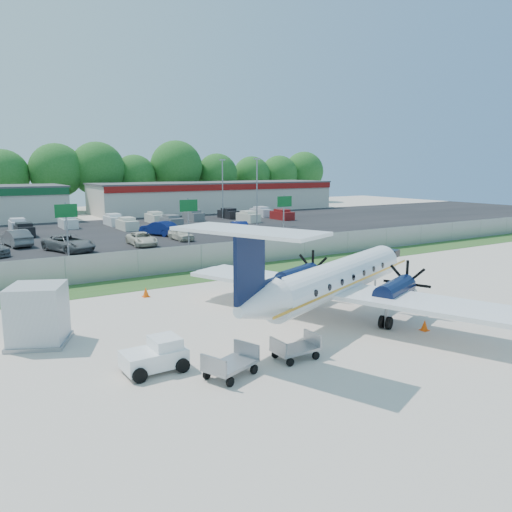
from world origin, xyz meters
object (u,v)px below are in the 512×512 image
baggage_cart_near (296,348)px  service_container (38,317)px  aircraft (335,279)px  baggage_cart_far (231,364)px  pushback_tug (157,355)px

baggage_cart_near → service_container: service_container is taller
aircraft → service_container: (-13.79, 4.03, -0.85)m
baggage_cart_far → service_container: bearing=125.9°
pushback_tug → baggage_cart_far: size_ratio=1.02×
baggage_cart_near → baggage_cart_far: size_ratio=0.80×
aircraft → baggage_cart_far: bearing=-156.0°
aircraft → baggage_cart_far: 9.15m
baggage_cart_far → pushback_tug: bearing=136.9°
baggage_cart_far → baggage_cart_near: bearing=2.4°
pushback_tug → aircraft: bearing=8.9°
aircraft → pushback_tug: 10.64m
baggage_cart_near → service_container: bearing=139.0°
aircraft → service_container: 14.39m
aircraft → baggage_cart_near: (-5.10, -3.53, -1.65)m
baggage_cart_near → service_container: (-8.69, 7.55, 0.80)m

